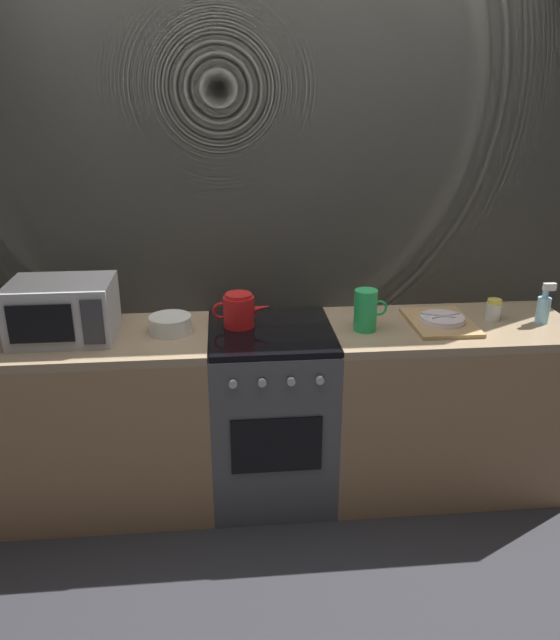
{
  "coord_description": "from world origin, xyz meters",
  "views": [
    {
      "loc": [
        -0.21,
        -2.73,
        1.99
      ],
      "look_at": [
        0.04,
        0.0,
        0.95
      ],
      "focal_mm": 34.48,
      "sensor_mm": 36.0,
      "label": 1
    }
  ],
  "objects_px": {
    "stove_unit": "(271,413)",
    "mixing_bowl": "(170,324)",
    "pitcher": "(366,310)",
    "dish_pile": "(441,321)",
    "microwave": "(63,310)",
    "kettle": "(239,310)",
    "spice_jar": "(494,310)",
    "spray_bottle": "(544,307)"
  },
  "relations": [
    {
      "from": "microwave",
      "to": "spray_bottle",
      "type": "height_order",
      "value": "microwave"
    },
    {
      "from": "microwave",
      "to": "spice_jar",
      "type": "xyz_separation_m",
      "value": [
        2.08,
        0.05,
        -0.08
      ]
    },
    {
      "from": "microwave",
      "to": "pitcher",
      "type": "distance_m",
      "value": 1.41
    },
    {
      "from": "mixing_bowl",
      "to": "dish_pile",
      "type": "height_order",
      "value": "mixing_bowl"
    },
    {
      "from": "microwave",
      "to": "kettle",
      "type": "height_order",
      "value": "microwave"
    },
    {
      "from": "kettle",
      "to": "microwave",
      "type": "bearing_deg",
      "value": -174.87
    },
    {
      "from": "dish_pile",
      "to": "spice_jar",
      "type": "distance_m",
      "value": 0.29
    },
    {
      "from": "kettle",
      "to": "spice_jar",
      "type": "bearing_deg",
      "value": -1.13
    },
    {
      "from": "spray_bottle",
      "to": "mixing_bowl",
      "type": "bearing_deg",
      "value": 178.54
    },
    {
      "from": "pitcher",
      "to": "dish_pile",
      "type": "relative_size",
      "value": 0.5
    },
    {
      "from": "microwave",
      "to": "pitcher",
      "type": "bearing_deg",
      "value": -1.44
    },
    {
      "from": "stove_unit",
      "to": "pitcher",
      "type": "relative_size",
      "value": 4.5
    },
    {
      "from": "microwave",
      "to": "dish_pile",
      "type": "height_order",
      "value": "microwave"
    },
    {
      "from": "mixing_bowl",
      "to": "pitcher",
      "type": "bearing_deg",
      "value": -3.72
    },
    {
      "from": "pitcher",
      "to": "spray_bottle",
      "type": "xyz_separation_m",
      "value": [
        0.89,
        0.01,
        -0.02
      ]
    },
    {
      "from": "microwave",
      "to": "stove_unit",
      "type": "bearing_deg",
      "value": 0.18
    },
    {
      "from": "dish_pile",
      "to": "spray_bottle",
      "type": "distance_m",
      "value": 0.51
    },
    {
      "from": "kettle",
      "to": "dish_pile",
      "type": "height_order",
      "value": "kettle"
    },
    {
      "from": "pitcher",
      "to": "dish_pile",
      "type": "bearing_deg",
      "value": 5.12
    },
    {
      "from": "kettle",
      "to": "spray_bottle",
      "type": "bearing_deg",
      "value": -3.61
    },
    {
      "from": "stove_unit",
      "to": "dish_pile",
      "type": "bearing_deg",
      "value": -0.26
    },
    {
      "from": "microwave",
      "to": "dish_pile",
      "type": "bearing_deg",
      "value": -0.03
    },
    {
      "from": "pitcher",
      "to": "spice_jar",
      "type": "distance_m",
      "value": 0.68
    },
    {
      "from": "microwave",
      "to": "spray_bottle",
      "type": "xyz_separation_m",
      "value": [
        2.3,
        -0.02,
        -0.06
      ]
    },
    {
      "from": "kettle",
      "to": "mixing_bowl",
      "type": "bearing_deg",
      "value": -171.73
    },
    {
      "from": "dish_pile",
      "to": "mixing_bowl",
      "type": "bearing_deg",
      "value": 178.88
    },
    {
      "from": "stove_unit",
      "to": "spice_jar",
      "type": "bearing_deg",
      "value": 2.27
    },
    {
      "from": "mixing_bowl",
      "to": "pitcher",
      "type": "height_order",
      "value": "pitcher"
    },
    {
      "from": "pitcher",
      "to": "stove_unit",
      "type": "bearing_deg",
      "value": 175.12
    },
    {
      "from": "spray_bottle",
      "to": "spice_jar",
      "type": "bearing_deg",
      "value": 162.65
    },
    {
      "from": "kettle",
      "to": "dish_pile",
      "type": "bearing_deg",
      "value": -4.26
    },
    {
      "from": "mixing_bowl",
      "to": "dish_pile",
      "type": "bearing_deg",
      "value": -1.12
    },
    {
      "from": "microwave",
      "to": "mixing_bowl",
      "type": "distance_m",
      "value": 0.49
    },
    {
      "from": "stove_unit",
      "to": "pitcher",
      "type": "xyz_separation_m",
      "value": [
        0.45,
        -0.04,
        0.55
      ]
    },
    {
      "from": "stove_unit",
      "to": "mixing_bowl",
      "type": "bearing_deg",
      "value": 177.37
    },
    {
      "from": "kettle",
      "to": "spice_jar",
      "type": "distance_m",
      "value": 1.27
    },
    {
      "from": "stove_unit",
      "to": "pitcher",
      "type": "height_order",
      "value": "pitcher"
    },
    {
      "from": "microwave",
      "to": "kettle",
      "type": "relative_size",
      "value": 1.62
    },
    {
      "from": "stove_unit",
      "to": "spray_bottle",
      "type": "height_order",
      "value": "spray_bottle"
    },
    {
      "from": "mixing_bowl",
      "to": "dish_pile",
      "type": "xyz_separation_m",
      "value": [
        1.31,
        -0.03,
        -0.02
      ]
    },
    {
      "from": "microwave",
      "to": "spice_jar",
      "type": "bearing_deg",
      "value": 1.31
    },
    {
      "from": "stove_unit",
      "to": "spray_bottle",
      "type": "xyz_separation_m",
      "value": [
        1.34,
        -0.02,
        0.53
      ]
    }
  ]
}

